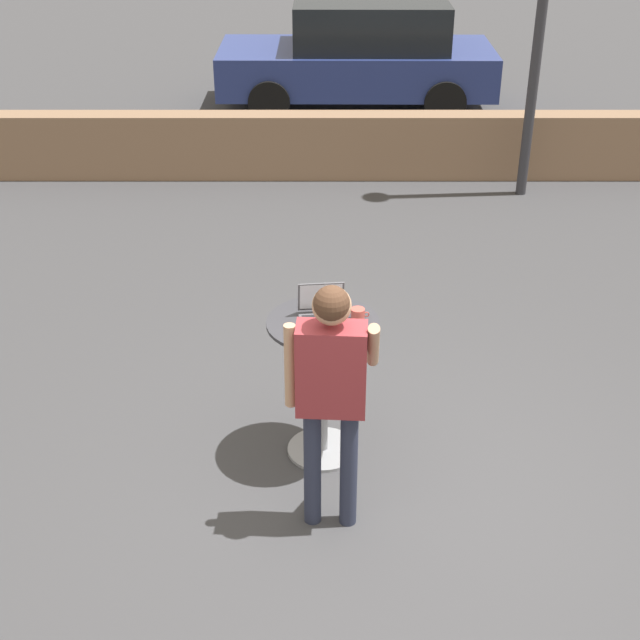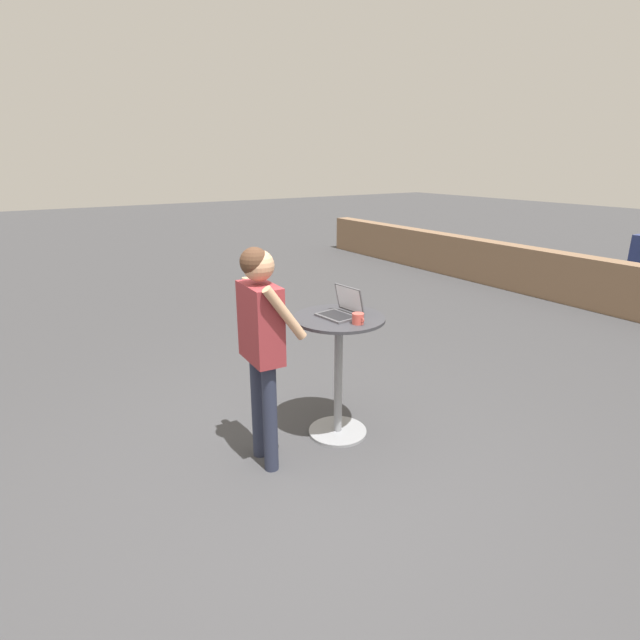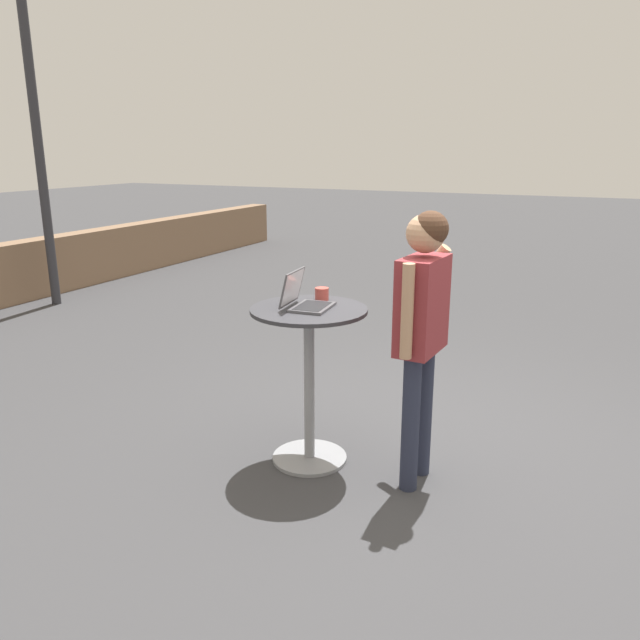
{
  "view_description": "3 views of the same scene",
  "coord_description": "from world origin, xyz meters",
  "px_view_note": "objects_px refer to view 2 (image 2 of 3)",
  "views": [
    {
      "loc": [
        -0.48,
        -4.48,
        3.97
      ],
      "look_at": [
        -0.48,
        0.52,
        1.16
      ],
      "focal_mm": 50.0,
      "sensor_mm": 36.0,
      "label": 1
    },
    {
      "loc": [
        2.7,
        -1.6,
        2.29
      ],
      "look_at": [
        -0.23,
        0.32,
        1.17
      ],
      "focal_mm": 28.0,
      "sensor_mm": 36.0,
      "label": 2
    },
    {
      "loc": [
        -3.91,
        -1.08,
        2.07
      ],
      "look_at": [
        -0.61,
        0.5,
        1.05
      ],
      "focal_mm": 35.0,
      "sensor_mm": 36.0,
      "label": 3
    }
  ],
  "objects_px": {
    "laptop": "(341,310)",
    "standing_person": "(261,331)",
    "cafe_table": "(338,359)",
    "coffee_mug": "(358,319)"
  },
  "relations": [
    {
      "from": "laptop",
      "to": "standing_person",
      "type": "height_order",
      "value": "standing_person"
    },
    {
      "from": "laptop",
      "to": "standing_person",
      "type": "bearing_deg",
      "value": -86.21
    },
    {
      "from": "cafe_table",
      "to": "standing_person",
      "type": "bearing_deg",
      "value": -86.49
    },
    {
      "from": "coffee_mug",
      "to": "laptop",
      "type": "bearing_deg",
      "value": 177.83
    },
    {
      "from": "laptop",
      "to": "standing_person",
      "type": "relative_size",
      "value": 0.19
    },
    {
      "from": "standing_person",
      "to": "cafe_table",
      "type": "bearing_deg",
      "value": 93.51
    },
    {
      "from": "cafe_table",
      "to": "standing_person",
      "type": "xyz_separation_m",
      "value": [
        0.04,
        -0.73,
        0.41
      ]
    },
    {
      "from": "coffee_mug",
      "to": "standing_person",
      "type": "distance_m",
      "value": 0.77
    },
    {
      "from": "laptop",
      "to": "standing_person",
      "type": "xyz_separation_m",
      "value": [
        0.05,
        -0.76,
        -0.03
      ]
    },
    {
      "from": "cafe_table",
      "to": "standing_person",
      "type": "relative_size",
      "value": 0.62
    }
  ]
}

